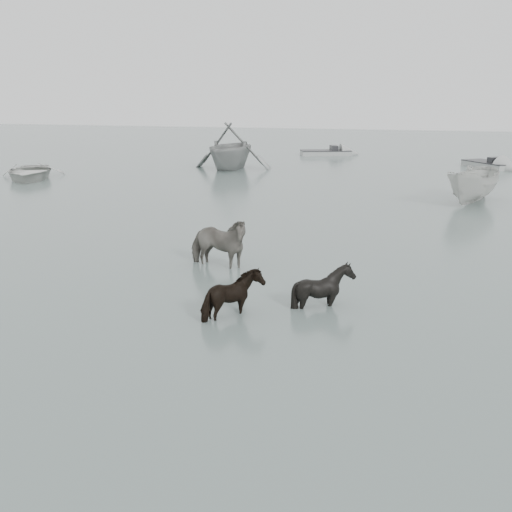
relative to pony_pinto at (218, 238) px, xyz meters
name	(u,v)px	position (x,y,z in m)	size (l,w,h in m)	color
ground	(266,310)	(2.24, -3.29, -0.88)	(140.00, 140.00, 0.00)	slate
pony_pinto	(218,238)	(0.00, 0.00, 0.00)	(0.95, 2.09, 1.76)	black
pony_dark	(234,290)	(1.64, -3.92, -0.24)	(1.27, 1.09, 1.28)	black
pony_black	(324,277)	(3.47, -2.59, -0.17)	(1.15, 1.29, 1.42)	black
rowboat_lead	(29,170)	(-16.25, 15.20, -0.36)	(3.57, 5.00, 1.04)	silver
rowboat_trail	(231,145)	(-6.41, 22.67, 0.67)	(5.09, 5.90, 3.11)	#979A98
boat_small	(474,184)	(7.87, 13.28, 0.00)	(1.71, 4.54, 1.75)	beige
skiff_mid	(490,162)	(9.81, 27.60, -0.51)	(5.15, 1.60, 0.75)	#9D9F9D
skiff_far	(326,150)	(-1.81, 32.97, -0.51)	(5.29, 1.60, 0.75)	#9DA09D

